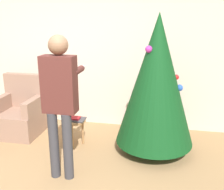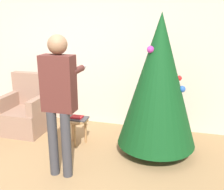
{
  "view_description": "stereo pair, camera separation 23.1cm",
  "coord_description": "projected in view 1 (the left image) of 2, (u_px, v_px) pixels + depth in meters",
  "views": [
    {
      "loc": [
        1.32,
        -2.34,
        1.94
      ],
      "look_at": [
        0.68,
        0.86,
        0.98
      ],
      "focal_mm": 42.0,
      "sensor_mm": 36.0,
      "label": 1
    },
    {
      "loc": [
        1.54,
        -2.28,
        1.94
      ],
      "look_at": [
        0.68,
        0.86,
        0.98
      ],
      "focal_mm": 42.0,
      "sensor_mm": 36.0,
      "label": 2
    }
  ],
  "objects": [
    {
      "name": "book",
      "position": [
        74.0,
        118.0,
        4.05
      ],
      "size": [
        0.18,
        0.13,
        0.02
      ],
      "color": "#B21E23",
      "rests_on": "laptop"
    },
    {
      "name": "armchair",
      "position": [
        20.0,
        114.0,
        4.53
      ],
      "size": [
        0.72,
        0.72,
        1.0
      ],
      "color": "#93705B",
      "rests_on": "ground_plane"
    },
    {
      "name": "person_standing",
      "position": [
        60.0,
        96.0,
        3.09
      ],
      "size": [
        0.42,
        0.57,
        1.76
      ],
      "color": "#38383D",
      "rests_on": "ground_plane"
    },
    {
      "name": "christmas_tree",
      "position": [
        156.0,
        81.0,
        3.7
      ],
      "size": [
        1.13,
        1.13,
        2.02
      ],
      "color": "brown",
      "rests_on": "ground_plane"
    },
    {
      "name": "laptop",
      "position": [
        74.0,
        119.0,
        4.05
      ],
      "size": [
        0.34,
        0.22,
        0.02
      ],
      "color": "#38383D",
      "rests_on": "side_stool"
    },
    {
      "name": "wall_back",
      "position": [
        90.0,
        52.0,
        4.71
      ],
      "size": [
        8.0,
        0.06,
        2.7
      ],
      "color": "beige",
      "rests_on": "ground_plane"
    },
    {
      "name": "side_stool",
      "position": [
        75.0,
        124.0,
        4.08
      ],
      "size": [
        0.36,
        0.36,
        0.42
      ],
      "color": "#A37547",
      "rests_on": "ground_plane"
    }
  ]
}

